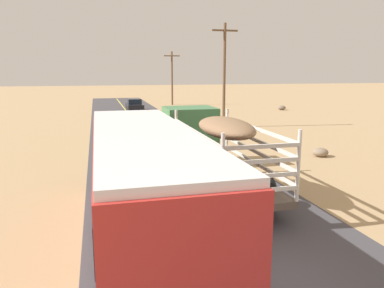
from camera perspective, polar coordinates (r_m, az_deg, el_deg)
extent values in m
plane|color=tan|center=(9.22, 10.22, -19.85)|extent=(240.00, 240.00, 0.00)
cube|color=#423F44|center=(9.22, 10.23, -19.80)|extent=(8.00, 120.00, 0.02)
cube|color=#D8CC4C|center=(9.21, 10.23, -19.74)|extent=(0.16, 117.60, 0.00)
cube|color=#3F7F4C|center=(18.93, -0.33, 2.32)|extent=(2.50, 2.20, 2.20)
cube|color=#192333|center=(18.87, -0.33, 3.67)|extent=(2.53, 1.54, 0.70)
cube|color=brown|center=(14.12, 5.05, -5.38)|extent=(2.50, 6.40, 0.24)
cylinder|color=silver|center=(16.48, -2.43, 1.40)|extent=(0.12, 0.12, 2.20)
cylinder|color=silver|center=(17.12, 5.39, 1.73)|extent=(0.12, 0.12, 2.20)
cylinder|color=silver|center=(10.55, 4.71, -4.19)|extent=(0.12, 0.12, 2.20)
cylinder|color=silver|center=(11.53, 15.98, -3.26)|extent=(0.12, 0.12, 2.20)
cube|color=silver|center=(13.62, 0.27, -3.50)|extent=(0.08, 6.30, 0.12)
cube|color=silver|center=(14.41, 9.63, -2.85)|extent=(0.08, 6.30, 0.12)
cube|color=silver|center=(11.16, 10.52, -7.03)|extent=(2.40, 0.08, 0.12)
cube|color=silver|center=(13.52, 0.27, -1.70)|extent=(0.08, 6.30, 0.12)
cube|color=silver|center=(14.31, 9.69, -1.14)|extent=(0.08, 6.30, 0.12)
cube|color=silver|center=(11.03, 10.60, -4.86)|extent=(2.40, 0.08, 0.12)
cube|color=silver|center=(13.43, 0.27, 0.13)|extent=(0.08, 6.30, 0.12)
cube|color=silver|center=(14.22, 9.75, 0.59)|extent=(0.08, 6.30, 0.12)
cube|color=silver|center=(10.92, 10.69, -2.63)|extent=(2.40, 0.08, 0.12)
cube|color=silver|center=(13.35, 0.28, 1.99)|extent=(0.08, 6.30, 0.12)
cube|color=silver|center=(14.15, 9.81, 2.35)|extent=(0.08, 6.30, 0.12)
cube|color=silver|center=(10.82, 10.77, -0.37)|extent=(2.40, 0.08, 0.12)
ellipsoid|color=#8C6B4C|center=(13.69, 5.19, 2.55)|extent=(1.75, 3.84, 0.70)
cylinder|color=black|center=(18.94, -3.52, -1.55)|extent=(0.32, 1.10, 1.10)
cylinder|color=black|center=(19.45, 2.79, -1.20)|extent=(0.32, 1.10, 1.10)
cylinder|color=black|center=(12.68, 2.28, -7.99)|extent=(0.32, 1.10, 1.10)
cylinder|color=black|center=(13.44, 11.29, -7.09)|extent=(0.32, 1.10, 1.10)
cube|color=red|center=(10.09, -7.38, -6.28)|extent=(2.50, 10.00, 2.70)
cube|color=white|center=(9.76, -7.59, 1.76)|extent=(2.45, 9.80, 0.16)
cube|color=#192333|center=(9.96, -7.44, -3.68)|extent=(2.54, 9.20, 0.80)
cube|color=silver|center=(10.49, -7.22, -12.28)|extent=(2.53, 9.80, 0.36)
cylinder|color=black|center=(13.48, -13.67, -7.35)|extent=(0.30, 1.00, 1.00)
cylinder|color=black|center=(13.67, -4.36, -6.80)|extent=(0.30, 1.00, 1.00)
cylinder|color=black|center=(7.90, 4.56, -21.02)|extent=(0.30, 1.00, 1.00)
cube|color=black|center=(45.03, -8.81, 5.67)|extent=(1.80, 4.40, 0.70)
cube|color=#192333|center=(45.07, -8.84, 6.51)|extent=(1.53, 2.20, 0.60)
cylinder|color=black|center=(46.28, -9.94, 5.55)|extent=(0.22, 0.66, 0.66)
cylinder|color=black|center=(46.43, -7.99, 5.63)|extent=(0.22, 0.66, 0.66)
cylinder|color=black|center=(43.66, -9.66, 5.23)|extent=(0.22, 0.66, 0.66)
cylinder|color=black|center=(43.82, -7.59, 5.31)|extent=(0.22, 0.66, 0.66)
cylinder|color=brown|center=(31.61, 4.96, 10.30)|extent=(0.24, 0.24, 8.57)
cube|color=brown|center=(31.77, 5.07, 16.96)|extent=(2.20, 0.14, 0.14)
cylinder|color=brown|center=(52.95, -3.08, 10.00)|extent=(0.24, 0.24, 7.38)
cube|color=brown|center=(52.98, -3.12, 13.34)|extent=(2.20, 0.14, 0.14)
ellipsoid|color=#756656|center=(47.26, 13.61, 5.43)|extent=(0.97, 0.87, 0.55)
ellipsoid|color=#84705B|center=(22.05, 19.08, -1.20)|extent=(0.88, 0.84, 0.49)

